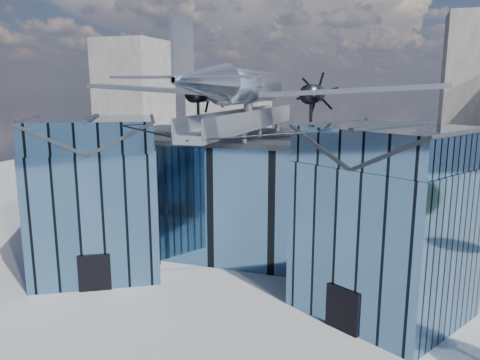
% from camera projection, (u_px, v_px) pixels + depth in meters
% --- Properties ---
extents(ground_plane, '(120.00, 120.00, 0.00)m').
position_uv_depth(ground_plane, '(231.00, 281.00, 34.21)').
color(ground_plane, gray).
extents(museum, '(32.88, 24.50, 17.60)m').
position_uv_depth(museum, '(255.00, 191.00, 38.52)').
color(museum, teal).
rests_on(museum, ground).
extents(bg_towers, '(77.00, 24.50, 26.00)m').
position_uv_depth(bg_towers, '(341.00, 111.00, 78.67)').
color(bg_towers, gray).
rests_on(bg_towers, ground).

